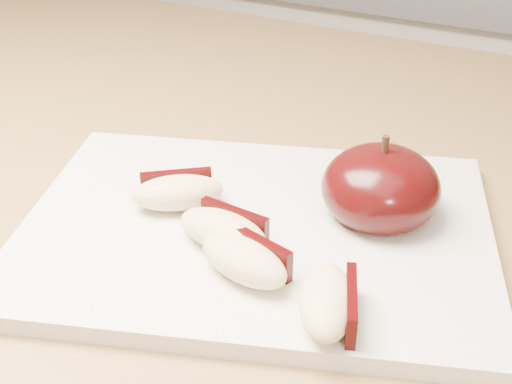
% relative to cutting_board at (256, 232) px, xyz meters
% --- Properties ---
extents(back_cabinet, '(2.40, 0.62, 0.94)m').
position_rel_cutting_board_xyz_m(back_cabinet, '(0.04, 0.82, -0.44)').
color(back_cabinet, silver).
rests_on(back_cabinet, ground).
extents(cutting_board, '(0.37, 0.31, 0.01)m').
position_rel_cutting_board_xyz_m(cutting_board, '(0.00, 0.00, 0.00)').
color(cutting_board, silver).
rests_on(cutting_board, island_counter).
extents(apple_half, '(0.10, 0.10, 0.07)m').
position_rel_cutting_board_xyz_m(apple_half, '(0.07, 0.05, 0.03)').
color(apple_half, black).
rests_on(apple_half, cutting_board).
extents(apple_wedge_a, '(0.07, 0.06, 0.02)m').
position_rel_cutting_board_xyz_m(apple_wedge_a, '(-0.06, -0.00, 0.02)').
color(apple_wedge_a, '#D9C389').
rests_on(apple_wedge_a, cutting_board).
extents(apple_wedge_b, '(0.07, 0.04, 0.02)m').
position_rel_cutting_board_xyz_m(apple_wedge_b, '(-0.01, -0.03, 0.02)').
color(apple_wedge_b, '#D9C389').
rests_on(apple_wedge_b, cutting_board).
extents(apple_wedge_c, '(0.07, 0.05, 0.02)m').
position_rel_cutting_board_xyz_m(apple_wedge_c, '(0.02, -0.05, 0.02)').
color(apple_wedge_c, '#D9C389').
rests_on(apple_wedge_c, cutting_board).
extents(apple_wedge_d, '(0.05, 0.07, 0.02)m').
position_rel_cutting_board_xyz_m(apple_wedge_d, '(0.08, -0.07, 0.02)').
color(apple_wedge_d, '#D9C389').
rests_on(apple_wedge_d, cutting_board).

